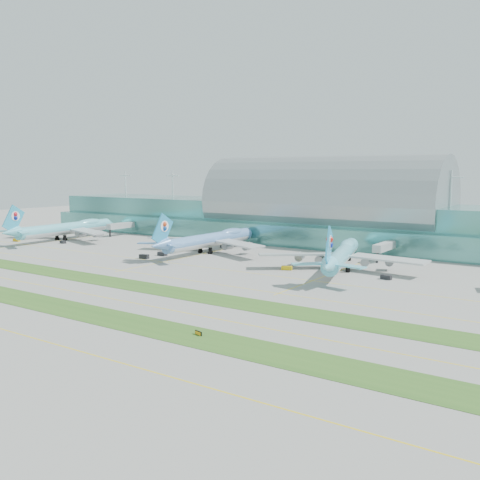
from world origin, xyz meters
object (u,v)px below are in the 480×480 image
Objects in this scene: airliner_a at (67,228)px; airliner_c at (342,254)px; taxiway_sign_east at (198,333)px; terminal at (323,214)px; airliner_b at (211,239)px.

airliner_a reaches higher than airliner_c.
airliner_c is 29.86× the size of taxiway_sign_east.
terminal is 76.29m from airliner_c.
terminal is at bearing 122.06° from taxiway_sign_east.
airliner_c reaches higher than taxiway_sign_east.
airliner_a is 89.87m from airliner_b.
airliner_c is (65.04, -7.54, -0.10)m from airliner_b.
airliner_c is (154.67, -1.00, -0.33)m from airliner_a.
airliner_b is at bearing -114.59° from terminal.
airliner_a is at bearing 166.45° from taxiway_sign_east.
terminal reaches higher than taxiway_sign_east.
airliner_b is 65.48m from airliner_c.
taxiway_sign_east is at bearing -101.94° from airliner_c.
airliner_a is 32.16× the size of taxiway_sign_east.
taxiway_sign_east is at bearing -53.62° from airliner_b.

